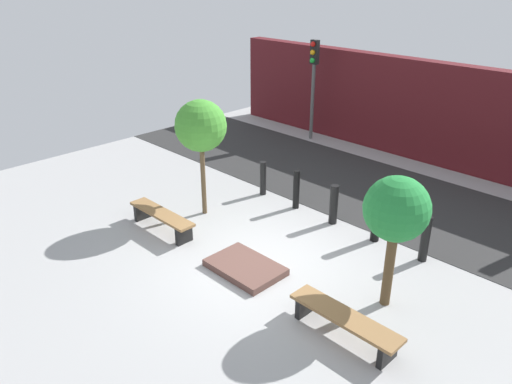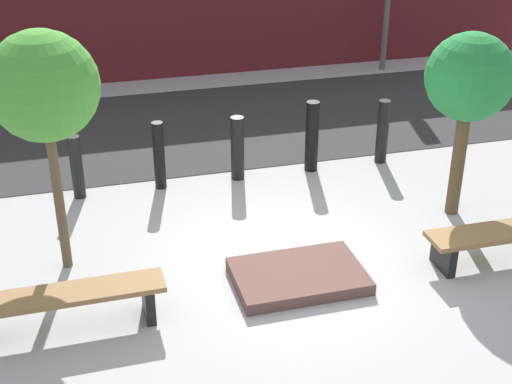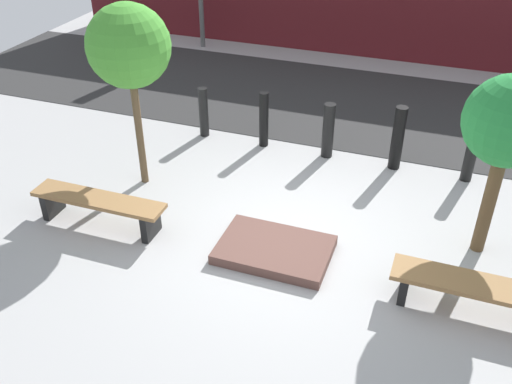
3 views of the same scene
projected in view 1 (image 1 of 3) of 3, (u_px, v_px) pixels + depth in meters
ground_plane at (257, 264)px, 10.23m from camera, size 18.00×18.00×0.00m
road_strip at (384, 195)px, 13.29m from camera, size 18.00×4.00×0.01m
building_facade at (448, 116)px, 14.71m from camera, size 16.20×0.50×3.03m
bench_left at (162, 217)px, 11.38m from camera, size 1.98×0.42×0.46m
bench_right at (345, 321)px, 8.11m from camera, size 2.00×0.47×0.42m
planter_bed at (245, 267)px, 9.98m from camera, size 1.49×1.00×0.14m
tree_behind_left_bench at (201, 127)px, 11.41m from camera, size 1.20×1.20×2.83m
tree_behind_right_bench at (396, 211)px, 8.26m from camera, size 1.12×1.12×2.47m
bollard_far_left at (263, 178)px, 13.15m from camera, size 0.17×0.17×0.92m
bollard_left at (296, 189)px, 12.39m from camera, size 0.16×0.16×1.01m
bollard_center at (334, 204)px, 11.65m from camera, size 0.20×0.20×0.97m
bollard_right at (377, 218)px, 10.88m from camera, size 0.20×0.20×1.10m
bollard_far_right at (425, 239)px, 10.15m from camera, size 0.18×0.18×1.01m
traffic_light_west at (313, 72)px, 16.64m from camera, size 0.28×0.27×3.37m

